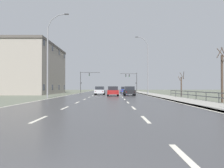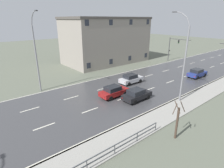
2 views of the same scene
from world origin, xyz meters
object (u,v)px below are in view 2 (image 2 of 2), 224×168
at_px(street_lamp_left_bank, 36,55).
at_px(brick_building, 106,40).
at_px(car_far_right, 137,95).
at_px(car_near_left, 197,73).
at_px(street_lamp_midground, 184,60).
at_px(car_distant, 114,91).
at_px(traffic_signal_left, 173,46).
at_px(car_far_left, 131,79).

relative_size(street_lamp_left_bank, brick_building, 0.56).
xyz_separation_m(car_far_right, car_near_left, (0.05, 15.93, 0.00)).
height_order(street_lamp_midground, car_distant, street_lamp_midground).
distance_m(traffic_signal_left, car_distant, 27.04).
xyz_separation_m(street_lamp_midground, car_distant, (-6.44, -5.65, -4.58)).
bearing_deg(car_near_left, car_far_right, -87.89).
height_order(car_far_left, car_distant, same).
distance_m(car_far_right, brick_building, 23.71).
xyz_separation_m(car_far_left, car_distant, (2.43, -5.76, 0.00)).
height_order(car_far_left, car_far_right, same).
distance_m(street_lamp_left_bank, car_far_left, 14.82).
distance_m(traffic_signal_left, car_far_right, 26.52).
distance_m(street_lamp_midground, car_far_right, 7.12).
bearing_deg(brick_building, car_far_right, -27.89).
relative_size(street_lamp_midground, car_near_left, 2.64).
xyz_separation_m(street_lamp_midground, street_lamp_left_bank, (-14.86, -12.62, 0.04)).
bearing_deg(street_lamp_left_bank, street_lamp_midground, 40.35).
xyz_separation_m(street_lamp_midground, car_far_right, (-3.65, -4.04, -4.58)).
xyz_separation_m(car_near_left, brick_building, (-20.62, -5.05, 4.49)).
relative_size(car_distant, brick_building, 0.21).
bearing_deg(car_far_right, street_lamp_left_bank, -143.38).
bearing_deg(street_lamp_left_bank, brick_building, 115.69).
distance_m(street_lamp_left_bank, car_far_right, 14.86).
height_order(street_lamp_left_bank, car_distant, street_lamp_left_bank).
bearing_deg(car_far_left, brick_building, 157.49).
bearing_deg(car_near_left, car_far_left, -111.83).
bearing_deg(traffic_signal_left, brick_building, -126.93).
relative_size(car_far_left, car_distant, 1.01).
relative_size(street_lamp_left_bank, car_far_right, 2.71).
height_order(car_near_left, brick_building, brick_building).
xyz_separation_m(car_distant, car_far_right, (2.79, 1.60, 0.00)).
xyz_separation_m(car_far_left, brick_building, (-15.36, 6.73, 4.49)).
relative_size(car_near_left, brick_building, 0.21).
bearing_deg(car_far_left, traffic_signal_left, 106.41).
bearing_deg(brick_building, car_distant, -35.08).
bearing_deg(car_distant, car_near_left, 80.40).
bearing_deg(street_lamp_midground, car_far_right, -132.07).
bearing_deg(car_far_left, car_near_left, 67.05).
distance_m(street_lamp_midground, car_near_left, 13.24).
xyz_separation_m(car_far_left, car_near_left, (5.27, 11.78, 0.00)).
relative_size(car_distant, car_near_left, 0.99).
relative_size(traffic_signal_left, car_distant, 1.41).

